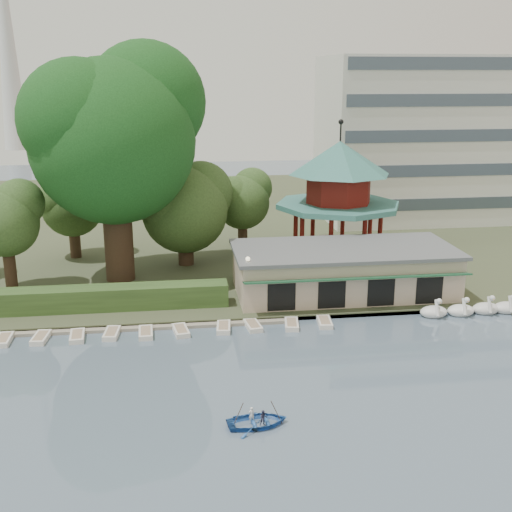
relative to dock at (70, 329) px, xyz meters
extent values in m
plane|color=slate|center=(12.00, -17.20, -0.12)|extent=(220.00, 220.00, 0.00)
cube|color=#424930|center=(12.00, 34.80, 0.08)|extent=(220.00, 70.00, 0.40)
cube|color=gray|center=(12.00, 0.10, 0.03)|extent=(220.00, 0.60, 0.30)
cube|color=gray|center=(0.00, 0.00, 0.00)|extent=(34.00, 1.60, 0.24)
cube|color=#C1A893|center=(22.00, 4.80, 2.08)|extent=(18.00, 8.00, 3.60)
cube|color=#595B5E|center=(22.00, 4.80, 4.03)|extent=(18.60, 8.60, 0.30)
cube|color=#194C2D|center=(22.00, 0.50, 2.88)|extent=(18.00, 1.59, 0.45)
cylinder|color=#C1A893|center=(24.00, 14.80, 0.88)|extent=(10.40, 10.40, 1.20)
cylinder|color=#36756C|center=(24.00, 14.80, 5.73)|extent=(12.40, 12.40, 0.50)
cylinder|color=maroon|center=(24.00, 14.80, 7.38)|extent=(6.40, 6.40, 2.80)
cone|color=#36756C|center=(24.00, 14.80, 10.38)|extent=(10.00, 10.00, 3.20)
cylinder|color=black|center=(24.00, 14.80, 12.88)|extent=(0.16, 0.16, 1.80)
cube|color=silver|center=(42.00, 32.80, 10.28)|extent=(30.00, 14.00, 20.00)
cone|color=silver|center=(-30.00, 122.80, 29.88)|extent=(6.00, 6.00, 60.00)
cube|color=#385425|center=(-3.00, 3.30, 1.18)|extent=(30.00, 2.00, 1.80)
cylinder|color=black|center=(13.50, 1.80, 2.28)|extent=(0.12, 0.12, 4.00)
sphere|color=beige|center=(13.50, 1.80, 4.38)|extent=(0.36, 0.36, 0.36)
cylinder|color=#3A281C|center=(3.00, 10.80, 5.25)|extent=(2.55, 2.55, 9.94)
sphere|color=#194B1A|center=(3.00, 10.80, 12.61)|extent=(14.16, 14.16, 14.16)
sphere|color=#194B1A|center=(5.83, 12.92, 15.79)|extent=(10.62, 10.62, 10.62)
sphere|color=#194B1A|center=(0.52, 9.38, 14.60)|extent=(9.91, 9.91, 9.91)
cylinder|color=#3A281C|center=(-6.00, 8.80, 2.66)|extent=(1.00, 1.00, 4.76)
sphere|color=#385425|center=(-6.00, 8.80, 6.18)|extent=(5.57, 5.57, 5.57)
sphere|color=#385425|center=(-4.89, 9.64, 7.70)|extent=(4.18, 4.18, 4.18)
cylinder|color=#3A281C|center=(9.00, 14.80, 2.45)|extent=(1.48, 1.48, 4.34)
sphere|color=#385425|center=(9.00, 14.80, 5.67)|extent=(8.24, 8.24, 8.24)
sphere|color=#385425|center=(10.65, 16.04, 7.06)|extent=(6.18, 6.18, 6.18)
sphere|color=#385425|center=(7.56, 13.98, 6.54)|extent=(5.77, 5.77, 5.77)
cylinder|color=#3A281C|center=(15.00, 18.80, 2.38)|extent=(1.00, 1.00, 4.19)
sphere|color=#385425|center=(15.00, 18.80, 5.48)|extent=(5.56, 5.56, 5.56)
sphere|color=#385425|center=(16.11, 19.63, 6.82)|extent=(4.17, 4.17, 4.17)
sphere|color=#385425|center=(14.03, 18.24, 6.32)|extent=(3.89, 3.89, 3.89)
cylinder|color=#3A281C|center=(-2.00, 18.80, 2.39)|extent=(1.09, 1.09, 4.23)
sphere|color=#385425|center=(-2.00, 18.80, 5.52)|extent=(6.05, 6.05, 6.05)
sphere|color=#385425|center=(-0.79, 19.71, 6.87)|extent=(4.54, 4.54, 4.54)
sphere|color=#385425|center=(-3.06, 18.19, 6.37)|extent=(4.24, 4.24, 4.24)
ellipsoid|color=white|center=(27.83, -0.73, 0.23)|extent=(2.16, 1.44, 0.99)
cylinder|color=white|center=(27.83, -1.28, 0.78)|extent=(0.26, 0.79, 1.29)
sphere|color=white|center=(27.83, -1.58, 1.43)|extent=(0.44, 0.44, 0.44)
ellipsoid|color=white|center=(30.06, -0.72, 0.23)|extent=(2.16, 1.44, 0.99)
cylinder|color=white|center=(30.06, -1.27, 0.78)|extent=(0.26, 0.79, 1.29)
sphere|color=white|center=(30.06, -1.57, 1.43)|extent=(0.44, 0.44, 0.44)
ellipsoid|color=silver|center=(32.21, -0.59, 0.23)|extent=(2.16, 1.44, 0.99)
cylinder|color=silver|center=(32.21, -1.14, 0.78)|extent=(0.26, 0.79, 1.29)
sphere|color=silver|center=(32.21, -1.44, 1.43)|extent=(0.44, 0.44, 0.44)
ellipsoid|color=silver|center=(33.94, -0.64, 0.23)|extent=(2.16, 1.44, 0.99)
cylinder|color=silver|center=(33.94, -1.19, 0.78)|extent=(0.26, 0.79, 1.29)
cube|color=white|center=(-4.34, -1.54, 0.06)|extent=(1.01, 2.31, 0.36)
cube|color=white|center=(-1.80, -1.50, 0.06)|extent=(1.21, 2.38, 0.36)
cube|color=white|center=(0.73, -1.56, 0.06)|extent=(1.17, 2.37, 0.36)
cube|color=white|center=(3.15, -1.36, 0.06)|extent=(1.20, 2.38, 0.36)
cube|color=white|center=(5.59, -1.57, 0.06)|extent=(1.08, 2.33, 0.36)
cube|color=white|center=(8.13, -1.50, 0.06)|extent=(1.34, 2.43, 0.36)
cube|color=white|center=(11.29, -1.27, 0.06)|extent=(1.23, 2.39, 0.36)
cube|color=white|center=(13.49, -1.22, 0.06)|extent=(1.29, 2.41, 0.36)
cube|color=white|center=(16.42, -1.34, 0.06)|extent=(1.32, 2.42, 0.36)
cube|color=white|center=(18.97, -1.25, 0.06)|extent=(1.21, 2.38, 0.36)
imported|color=#2B5FAB|center=(11.98, -14.96, 0.36)|extent=(4.93, 3.73, 0.96)
imported|color=white|center=(11.68, -14.76, 0.44)|extent=(0.35, 0.25, 0.91)
imported|color=#2F2F49|center=(12.28, -15.16, 0.42)|extent=(0.46, 0.37, 0.88)
cylinder|color=#3A281C|center=(10.78, -14.96, 0.23)|extent=(0.94, 0.29, 2.01)
cylinder|color=#3A281C|center=(13.18, -14.96, 0.23)|extent=(0.94, 0.29, 2.01)
camera|label=1|loc=(7.83, -45.49, 18.22)|focal=45.00mm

